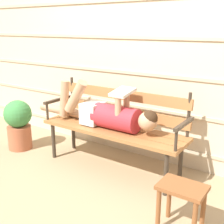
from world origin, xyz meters
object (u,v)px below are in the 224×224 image
object	(u,v)px
potted_plant	(19,123)
park_bench	(116,123)
reclining_person	(106,113)
footstool	(182,197)

from	to	relation	value
potted_plant	park_bench	bearing A→B (deg)	12.68
park_bench	reclining_person	bearing A→B (deg)	-140.64
park_bench	potted_plant	distance (m)	1.31
park_bench	reclining_person	world-z (taller)	reclining_person
park_bench	footstool	size ratio (longest dim) A/B	4.31
park_bench	potted_plant	xyz separation A→B (m)	(-1.27, -0.29, -0.17)
footstool	potted_plant	xyz separation A→B (m)	(-2.28, 0.33, 0.05)
park_bench	potted_plant	bearing A→B (deg)	-167.32
reclining_person	park_bench	bearing A→B (deg)	39.36
footstool	potted_plant	world-z (taller)	potted_plant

